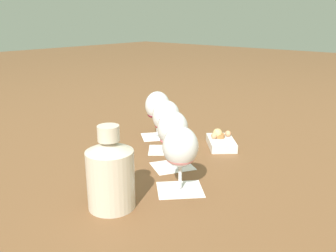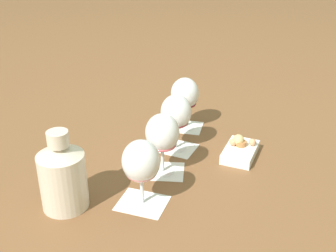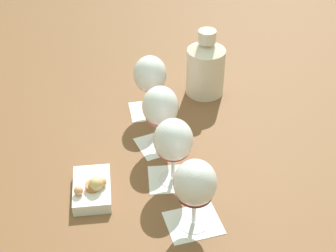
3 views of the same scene
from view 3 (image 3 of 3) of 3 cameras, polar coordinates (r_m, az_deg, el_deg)
name	(u,v)px [view 3 (image 3 of 3)]	position (r m, az deg, el deg)	size (l,w,h in m)	color
ground_plane	(167,161)	(1.30, -0.12, -3.85)	(8.00, 8.00, 0.00)	brown
tasting_card_0	(151,110)	(1.47, -1.90, 1.76)	(0.15, 0.15, 0.00)	white
tasting_card_1	(161,144)	(1.35, -0.81, -1.96)	(0.14, 0.15, 0.00)	white
tasting_card_2	(173,179)	(1.24, 0.56, -5.86)	(0.15, 0.15, 0.00)	white
tasting_card_3	(193,223)	(1.15, 2.83, -10.65)	(0.15, 0.15, 0.00)	white
wine_glass_0	(150,77)	(1.40, -2.00, 5.49)	(0.09, 0.09, 0.17)	white
wine_glass_1	(160,108)	(1.28, -0.85, 1.97)	(0.09, 0.09, 0.17)	white
wine_glass_2	(173,143)	(1.17, 0.59, -1.85)	(0.09, 0.09, 0.17)	white
wine_glass_3	(195,185)	(1.07, 3.01, -6.59)	(0.09, 0.09, 0.17)	white
ceramic_vase	(206,67)	(1.50, 4.19, 6.59)	(0.11, 0.11, 0.20)	beige
snack_dish	(92,188)	(1.21, -8.38, -6.86)	(0.16, 0.16, 0.06)	white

